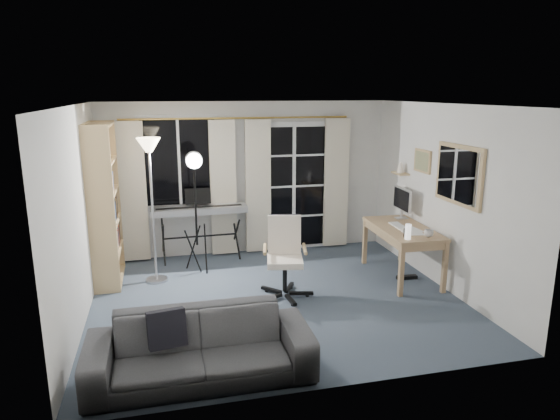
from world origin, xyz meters
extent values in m
cube|color=#3D4858|center=(0.00, 0.00, -0.01)|extent=(4.50, 4.00, 0.02)
cube|color=white|center=(-1.05, 1.98, 1.50)|extent=(1.20, 0.06, 1.40)
cube|color=black|center=(-1.05, 1.95, 1.50)|extent=(1.10, 0.02, 1.30)
cube|color=white|center=(-1.05, 1.94, 1.50)|extent=(0.04, 0.03, 1.30)
cube|color=white|center=(0.75, 1.98, 1.02)|extent=(1.32, 0.06, 2.11)
cube|color=black|center=(0.45, 1.95, 1.02)|extent=(0.55, 0.02, 1.95)
cube|color=black|center=(1.05, 1.95, 1.02)|extent=(0.55, 0.02, 1.95)
cube|color=white|center=(0.75, 1.94, 1.02)|extent=(0.05, 0.04, 2.05)
cube|color=white|center=(0.75, 1.94, 0.55)|extent=(1.15, 0.03, 0.03)
cube|color=white|center=(0.75, 1.94, 1.05)|extent=(1.15, 0.03, 0.03)
cube|color=white|center=(0.75, 1.94, 1.55)|extent=(1.15, 0.03, 0.03)
cylinder|color=gold|center=(-0.15, 1.90, 2.15)|extent=(3.50, 0.03, 0.03)
cube|color=beige|center=(-1.75, 1.88, 1.08)|extent=(0.40, 0.07, 2.10)
cube|color=beige|center=(-0.40, 1.88, 1.08)|extent=(0.40, 0.07, 2.10)
cube|color=beige|center=(0.15, 1.88, 1.08)|extent=(0.40, 0.07, 2.10)
cube|color=beige|center=(1.45, 1.88, 1.08)|extent=(0.40, 0.07, 2.10)
cube|color=tan|center=(-2.09, 0.68, 1.08)|extent=(0.35, 0.03, 2.16)
cube|color=tan|center=(-2.09, 1.65, 1.08)|extent=(0.35, 0.03, 2.16)
cube|color=tan|center=(-2.25, 1.17, 1.08)|extent=(0.04, 0.97, 2.16)
cube|color=tan|center=(-2.09, 1.17, 0.03)|extent=(0.35, 0.97, 0.03)
cube|color=tan|center=(-2.09, 1.17, 0.43)|extent=(0.35, 0.97, 0.03)
cube|color=tan|center=(-2.09, 1.17, 0.84)|extent=(0.35, 0.97, 0.03)
cube|color=tan|center=(-2.09, 1.17, 1.25)|extent=(0.35, 0.97, 0.03)
cube|color=tan|center=(-2.09, 1.17, 1.66)|extent=(0.35, 0.97, 0.03)
cube|color=tan|center=(-2.09, 1.17, 2.12)|extent=(0.35, 0.97, 0.03)
cube|color=beige|center=(-2.07, 0.77, 0.58)|extent=(0.24, 0.06, 0.28)
cube|color=#A06442|center=(-2.07, 0.87, 0.55)|extent=(0.24, 0.05, 0.22)
cube|color=#2F2F2F|center=(-2.07, 0.96, 0.57)|extent=(0.24, 0.04, 0.25)
cube|color=#A06442|center=(-2.07, 1.05, 0.61)|extent=(0.24, 0.04, 0.32)
cube|color=beige|center=(-2.07, 1.13, 0.57)|extent=(0.24, 0.06, 0.25)
cube|color=#C55438|center=(-2.07, 1.23, 0.58)|extent=(0.24, 0.04, 0.26)
cube|color=#2D4F88|center=(-2.07, 1.31, 0.58)|extent=(0.24, 0.05, 0.26)
cube|color=#A06442|center=(-2.07, 1.41, 0.57)|extent=(0.24, 0.03, 0.25)
cube|color=#C55438|center=(-2.07, 1.48, 0.57)|extent=(0.24, 0.06, 0.26)
cube|color=#2F2F2F|center=(-2.07, 1.58, 0.59)|extent=(0.24, 0.03, 0.28)
cube|color=#2D4F88|center=(-2.07, 0.77, 1.00)|extent=(0.24, 0.04, 0.30)
cube|color=#2F2F2F|center=(-2.07, 0.85, 1.00)|extent=(0.24, 0.06, 0.29)
cube|color=#2F2F2F|center=(-2.07, 0.95, 0.98)|extent=(0.24, 0.04, 0.25)
cube|color=#2D4F88|center=(-2.07, 1.04, 0.97)|extent=(0.24, 0.03, 0.23)
cube|color=#2D4F88|center=(-2.07, 1.11, 0.98)|extent=(0.24, 0.04, 0.25)
cube|color=#2F2F2F|center=(-2.07, 1.19, 1.00)|extent=(0.24, 0.04, 0.30)
cube|color=#2F2F2F|center=(-2.07, 1.27, 0.97)|extent=(0.24, 0.05, 0.24)
cube|color=#E2AE54|center=(-2.07, 1.36, 0.98)|extent=(0.24, 0.05, 0.25)
cube|color=#A06442|center=(-2.07, 1.45, 0.99)|extent=(0.24, 0.03, 0.26)
cube|color=#2F2F2F|center=(-2.07, 1.53, 0.98)|extent=(0.24, 0.03, 0.25)
cube|color=#C55438|center=(-2.07, 0.77, 1.42)|extent=(0.24, 0.04, 0.30)
cube|color=#2F2F2F|center=(-2.07, 0.85, 1.38)|extent=(0.24, 0.03, 0.23)
cube|color=beige|center=(-2.07, 0.92, 1.43)|extent=(0.24, 0.04, 0.32)
cube|color=beige|center=(-2.07, 1.00, 1.41)|extent=(0.24, 0.04, 0.29)
cube|color=#A06442|center=(-2.07, 1.08, 1.38)|extent=(0.24, 0.04, 0.24)
cube|color=#2D4F88|center=(-2.07, 1.16, 1.39)|extent=(0.24, 0.05, 0.25)
cylinder|color=#B2B2B7|center=(-1.46, 0.98, 0.02)|extent=(0.30, 0.30, 0.03)
cylinder|color=#B2B2B7|center=(-1.46, 0.98, 0.94)|extent=(0.03, 0.03, 1.82)
cone|color=#FFE5B2|center=(-1.46, 0.98, 1.87)|extent=(0.32, 0.32, 0.19)
cylinder|color=black|center=(-1.35, 1.69, 0.39)|extent=(0.05, 0.69, 0.63)
cylinder|color=black|center=(-1.35, 1.69, 0.39)|extent=(0.05, 0.69, 0.63)
cylinder|color=black|center=(-0.25, 1.71, 0.39)|extent=(0.05, 0.69, 0.63)
cylinder|color=black|center=(-0.25, 1.71, 0.39)|extent=(0.05, 0.69, 0.63)
cylinder|color=black|center=(-0.80, 1.70, 0.39)|extent=(1.10, 0.05, 0.03)
cube|color=silver|center=(-0.80, 1.70, 0.80)|extent=(1.44, 0.40, 0.10)
cube|color=white|center=(-0.79, 1.61, 0.84)|extent=(1.33, 0.19, 0.02)
cube|color=black|center=(-0.80, 1.66, 0.85)|extent=(1.28, 0.12, 0.01)
cube|color=black|center=(-0.80, 1.81, 0.99)|extent=(0.39, 0.09, 0.24)
cylinder|color=black|center=(-0.76, 1.22, 0.32)|extent=(0.03, 0.28, 0.71)
cylinder|color=black|center=(-0.93, 1.33, 0.32)|extent=(0.24, 0.16, 0.72)
cylinder|color=black|center=(-0.94, 1.12, 0.32)|extent=(0.25, 0.14, 0.72)
cylinder|color=black|center=(-0.88, 1.22, 1.02)|extent=(0.03, 0.03, 1.23)
cylinder|color=silver|center=(-0.88, 1.17, 1.63)|extent=(0.24, 0.14, 0.24)
cylinder|color=white|center=(-0.88, 1.09, 1.63)|extent=(0.20, 0.03, 0.20)
cube|color=black|center=(0.33, -0.01, 0.04)|extent=(0.31, 0.11, 0.04)
cylinder|color=black|center=(0.40, -0.02, 0.02)|extent=(0.06, 0.06, 0.05)
cube|color=black|center=(0.23, 0.22, 0.04)|extent=(0.20, 0.29, 0.04)
cylinder|color=black|center=(0.27, 0.28, 0.02)|extent=(0.06, 0.06, 0.05)
cube|color=black|center=(-0.02, 0.19, 0.04)|extent=(0.24, 0.26, 0.04)
cylinder|color=black|center=(-0.07, 0.25, 0.02)|extent=(0.06, 0.06, 0.05)
cube|color=black|center=(-0.07, -0.05, 0.04)|extent=(0.30, 0.17, 0.04)
cylinder|color=black|center=(-0.14, -0.08, 0.02)|extent=(0.06, 0.06, 0.05)
cube|color=black|center=(0.14, -0.17, 0.04)|extent=(0.08, 0.31, 0.04)
cylinder|color=black|center=(0.15, -0.25, 0.02)|extent=(0.06, 0.06, 0.05)
cylinder|color=black|center=(0.12, 0.04, 0.27)|extent=(0.07, 0.07, 0.38)
cube|color=white|center=(0.12, 0.04, 0.48)|extent=(0.52, 0.52, 0.08)
cube|color=white|center=(0.17, 0.24, 0.77)|extent=(0.44, 0.21, 0.50)
cube|color=black|center=(0.18, 0.28, 0.78)|extent=(0.41, 0.18, 0.46)
cylinder|color=tan|center=(-0.12, 0.11, 0.63)|extent=(0.12, 0.38, 0.04)
cylinder|color=tan|center=(0.37, 0.00, 0.63)|extent=(0.12, 0.38, 0.04)
cube|color=#A98057|center=(1.88, 0.34, 0.70)|extent=(0.72, 1.37, 0.04)
cube|color=#A98057|center=(1.88, 0.34, 0.64)|extent=(0.68, 1.33, 0.10)
cube|color=#A98057|center=(1.56, -0.29, 0.34)|extent=(0.06, 0.06, 0.68)
cube|color=#A98057|center=(2.16, -0.31, 0.34)|extent=(0.06, 0.06, 0.68)
cube|color=#A98057|center=(1.60, 0.98, 0.34)|extent=(0.06, 0.06, 0.68)
cube|color=#A98057|center=(2.20, 0.96, 0.34)|extent=(0.06, 0.06, 0.68)
cube|color=silver|center=(2.08, 0.79, 0.73)|extent=(0.18, 0.12, 0.01)
cube|color=silver|center=(2.08, 0.79, 0.86)|extent=(0.04, 0.03, 0.21)
cube|color=silver|center=(2.08, 0.79, 1.01)|extent=(0.05, 0.52, 0.33)
cube|color=black|center=(2.06, 0.79, 1.01)|extent=(0.03, 0.48, 0.29)
cube|color=white|center=(1.84, 0.38, 0.73)|extent=(0.15, 0.41, 0.02)
cube|color=white|center=(1.78, 0.09, 0.73)|extent=(0.06, 0.10, 0.02)
cube|color=white|center=(1.93, 0.19, 0.73)|extent=(0.24, 0.31, 0.01)
cube|color=white|center=(1.89, -0.01, 0.73)|extent=(0.22, 0.17, 0.00)
cube|color=black|center=(1.69, -0.10, 0.78)|extent=(0.05, 0.04, 0.12)
cylinder|color=white|center=(1.67, -0.19, 0.82)|extent=(0.08, 0.08, 0.19)
cube|color=black|center=(1.93, 0.23, 0.02)|extent=(0.29, 0.09, 0.05)
imported|color=silver|center=(1.98, -0.16, 0.78)|extent=(0.12, 0.10, 0.12)
cube|color=tan|center=(2.23, -0.35, 1.55)|extent=(0.04, 0.94, 0.74)
cube|color=white|center=(2.21, -0.35, 1.55)|extent=(0.01, 0.84, 0.64)
cube|color=tan|center=(2.23, 0.55, 1.60)|extent=(0.03, 0.42, 0.32)
cube|color=#52A573|center=(2.21, 0.55, 1.60)|extent=(0.00, 0.36, 0.26)
cube|color=tan|center=(2.16, 1.05, 1.35)|extent=(0.16, 0.30, 0.02)
cone|color=white|center=(2.16, 1.05, 1.44)|extent=(0.12, 0.12, 0.15)
imported|color=#313234|center=(-1.06, -1.55, 0.39)|extent=(2.02, 0.60, 0.79)
cube|color=black|center=(-1.35, -1.45, 0.47)|extent=(0.37, 0.24, 0.36)
camera|label=1|loc=(-1.33, -5.70, 2.56)|focal=32.00mm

